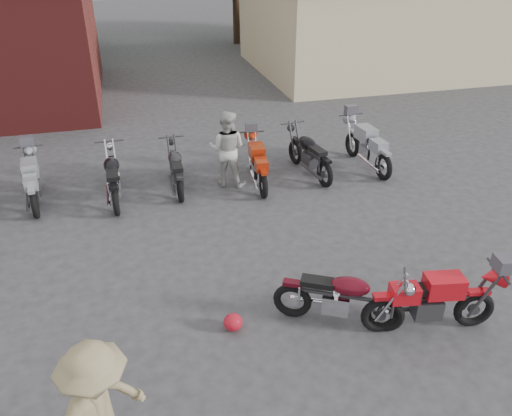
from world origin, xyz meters
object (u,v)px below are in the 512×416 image
object	(u,v)px
row_bike_4	(258,162)
row_bike_6	(368,144)
sportbike	(433,298)
row_bike_1	(32,179)
row_bike_2	(113,175)
helmet	(233,322)
row_bike_3	(176,167)
person_light	(227,149)
vintage_motorcycle	(341,295)
row_bike_5	(309,152)

from	to	relation	value
row_bike_4	row_bike_6	size ratio (longest dim) A/B	0.91
sportbike	row_bike_1	distance (m)	8.39
row_bike_2	row_bike_6	distance (m)	6.13
helmet	row_bike_3	bearing A→B (deg)	92.37
helmet	person_light	bearing A→B (deg)	78.66
sportbike	row_bike_4	world-z (taller)	sportbike
person_light	row_bike_2	distance (m)	2.58
row_bike_2	row_bike_4	xyz separation A→B (m)	(3.24, -0.08, -0.02)
vintage_motorcycle	row_bike_5	distance (m)	5.37
row_bike_2	row_bike_5	bearing A→B (deg)	-89.33
row_bike_1	row_bike_6	xyz separation A→B (m)	(7.81, -0.13, 0.05)
row_bike_6	helmet	bearing A→B (deg)	133.56
person_light	row_bike_4	xyz separation A→B (m)	(0.68, -0.15, -0.33)
vintage_motorcycle	row_bike_4	xyz separation A→B (m)	(0.08, 4.97, 0.01)
vintage_motorcycle	row_bike_3	world-z (taller)	vintage_motorcycle
sportbike	vintage_motorcycle	bearing A→B (deg)	170.80
row_bike_1	row_bike_3	xyz separation A→B (m)	(3.07, -0.10, -0.02)
vintage_motorcycle	row_bike_3	bearing A→B (deg)	137.52
helmet	row_bike_1	size ratio (longest dim) A/B	0.15
row_bike_4	vintage_motorcycle	bearing A→B (deg)	-175.85
row_bike_2	row_bike_3	size ratio (longest dim) A/B	1.08
row_bike_5	row_bike_6	xyz separation A→B (m)	(1.54, 0.03, 0.03)
row_bike_2	row_bike_5	xyz separation A→B (m)	(4.58, 0.12, 0.00)
sportbike	row_bike_6	world-z (taller)	row_bike_6
vintage_motorcycle	row_bike_5	world-z (taller)	row_bike_5
vintage_motorcycle	row_bike_2	size ratio (longest dim) A/B	0.94
row_bike_6	row_bike_2	bearing A→B (deg)	87.66
person_light	row_bike_3	distance (m)	1.23
row_bike_1	row_bike_6	size ratio (longest dim) A/B	0.92
vintage_motorcycle	row_bike_2	xyz separation A→B (m)	(-3.16, 5.05, 0.03)
person_light	row_bike_6	size ratio (longest dim) A/B	0.85
vintage_motorcycle	row_bike_1	distance (m)	7.20
row_bike_1	row_bike_4	xyz separation A→B (m)	(4.92, -0.36, -0.00)
vintage_motorcycle	row_bike_3	xyz separation A→B (m)	(-1.77, 5.23, -0.01)
row_bike_2	row_bike_4	bearing A→B (deg)	-92.33
row_bike_5	row_bike_4	bearing A→B (deg)	89.99
row_bike_2	row_bike_5	world-z (taller)	row_bike_5
vintage_motorcycle	row_bike_3	distance (m)	5.52
helmet	row_bike_1	world-z (taller)	row_bike_1
row_bike_1	person_light	bearing A→B (deg)	-99.67
sportbike	person_light	bearing A→B (deg)	118.45
sportbike	row_bike_2	xyz separation A→B (m)	(-4.40, 5.49, 0.02)
vintage_motorcycle	row_bike_2	distance (m)	5.96
helmet	vintage_motorcycle	bearing A→B (deg)	-10.44
vintage_motorcycle	person_light	xyz separation A→B (m)	(-0.60, 5.12, 0.34)
person_light	row_bike_4	size ratio (longest dim) A/B	0.93
vintage_motorcycle	row_bike_5	size ratio (longest dim) A/B	0.94
row_bike_4	row_bike_3	bearing A→B (deg)	87.03
row_bike_1	row_bike_2	world-z (taller)	row_bike_2
vintage_motorcycle	helmet	distance (m)	1.65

